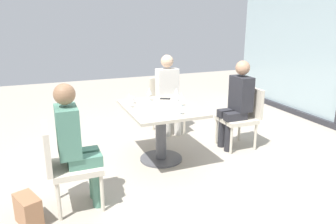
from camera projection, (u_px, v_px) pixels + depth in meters
The scene contains 16 objects.
ground_plane at pixel (161, 159), 4.36m from camera, with size 12.00×12.00×0.00m, color #A89E8E.
dining_table_main at pixel (161, 122), 4.21m from camera, with size 1.13×0.88×0.73m.
chair_front_right at pixel (65, 162), 3.14m from camera, with size 0.46×0.50×0.87m.
chair_near_window at pixel (243, 114), 4.67m from camera, with size 0.46×0.51×0.87m.
chair_far_left at pixel (166, 101), 5.35m from camera, with size 0.50×0.46×0.87m.
person_front_right at pixel (75, 140), 3.12m from camera, with size 0.34×0.39×1.26m.
person_near_window at pixel (237, 101), 4.58m from camera, with size 0.34×0.39×1.26m.
person_far_left at pixel (169, 91), 5.19m from camera, with size 0.39×0.34×1.26m.
wine_glass_0 at pixel (181, 96), 4.16m from camera, with size 0.07×0.07×0.18m.
wine_glass_1 at pixel (149, 91), 4.42m from camera, with size 0.07×0.07×0.18m.
wine_glass_2 at pixel (180, 104), 3.79m from camera, with size 0.07×0.07×0.18m.
wine_glass_3 at pixel (129, 98), 4.08m from camera, with size 0.07×0.07×0.18m.
wine_glass_4 at pixel (176, 91), 4.41m from camera, with size 0.07×0.07×0.18m.
coffee_cup at pixel (132, 100), 4.30m from camera, with size 0.08×0.08×0.09m, color white.
cell_phone_on_table at pixel (165, 99), 4.55m from camera, with size 0.07×0.14×0.01m, color black.
handbag_0 at pixel (28, 210), 2.97m from camera, with size 0.30×0.16×0.28m, color #A3704C.
Camera 1 is at (3.75, -1.41, 1.85)m, focal length 34.84 mm.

